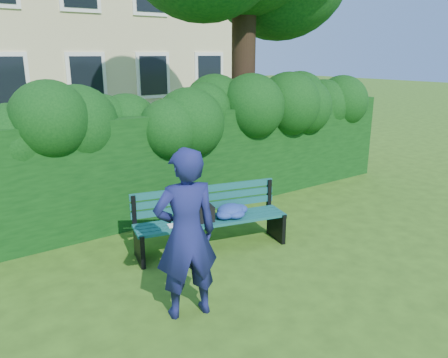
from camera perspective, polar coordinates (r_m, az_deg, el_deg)
ground at (r=6.40m, az=3.17°, el=-9.42°), size 80.00×80.00×0.00m
hedge at (r=7.84m, az=-6.83°, el=2.28°), size 10.00×1.00×1.80m
park_bench at (r=6.32m, az=-1.43°, el=-4.81°), size 2.27×1.06×0.89m
man_reading at (r=4.61m, az=-4.97°, el=-7.23°), size 0.76×0.59×1.87m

